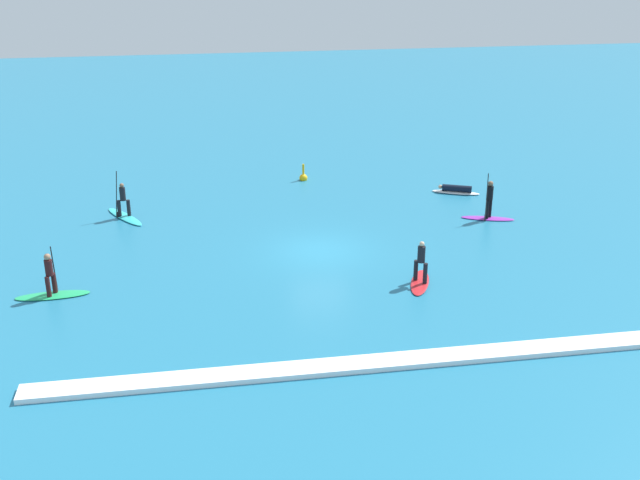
{
  "coord_description": "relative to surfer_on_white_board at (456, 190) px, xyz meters",
  "views": [
    {
      "loc": [
        -5.23,
        -31.14,
        13.15
      ],
      "look_at": [
        0.0,
        0.0,
        0.5
      ],
      "focal_mm": 43.55,
      "sensor_mm": 36.0,
      "label": 1
    }
  ],
  "objects": [
    {
      "name": "ground_plane",
      "position": [
        -8.52,
        -6.69,
        -0.18
      ],
      "size": [
        120.0,
        120.0,
        0.0
      ],
      "primitive_type": "plane",
      "color": "teal",
      "rests_on": "ground"
    },
    {
      "name": "surfer_on_white_board",
      "position": [
        0.0,
        0.0,
        0.0
      ],
      "size": [
        2.57,
        1.56,
        0.46
      ],
      "rotation": [
        0.0,
        0.0,
        2.74
      ],
      "color": "white",
      "rests_on": "ground_plane"
    },
    {
      "name": "surfer_on_red_board",
      "position": [
        -5.14,
        -10.73,
        0.28
      ],
      "size": [
        1.55,
        2.56,
        1.81
      ],
      "rotation": [
        0.0,
        0.0,
        4.34
      ],
      "color": "red",
      "rests_on": "ground_plane"
    },
    {
      "name": "surfer_on_purple_board",
      "position": [
        0.23,
        -4.1,
        0.43
      ],
      "size": [
        2.62,
        1.38,
        2.37
      ],
      "rotation": [
        0.0,
        0.0,
        2.82
      ],
      "color": "purple",
      "rests_on": "ground_plane"
    },
    {
      "name": "surfer_on_green_board",
      "position": [
        -19.47,
        -9.51,
        0.25
      ],
      "size": [
        2.83,
        0.89,
        2.05
      ],
      "rotation": [
        0.0,
        0.0,
        0.05
      ],
      "color": "#23B266",
      "rests_on": "ground_plane"
    },
    {
      "name": "surfer_on_teal_board",
      "position": [
        -17.31,
        -0.94,
        0.2
      ],
      "size": [
        2.21,
        3.1,
        2.37
      ],
      "rotation": [
        0.0,
        0.0,
        2.11
      ],
      "color": "#33C6CC",
      "rests_on": "ground_plane"
    },
    {
      "name": "marker_buoy",
      "position": [
        -7.73,
        3.71,
        -0.02
      ],
      "size": [
        0.46,
        0.46,
        1.05
      ],
      "color": "yellow",
      "rests_on": "ground_plane"
    },
    {
      "name": "wave_crest",
      "position": [
        -8.52,
        -16.57,
        -0.09
      ],
      "size": [
        21.93,
        0.9,
        0.18
      ],
      "primitive_type": "cube",
      "color": "white",
      "rests_on": "ground_plane"
    }
  ]
}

